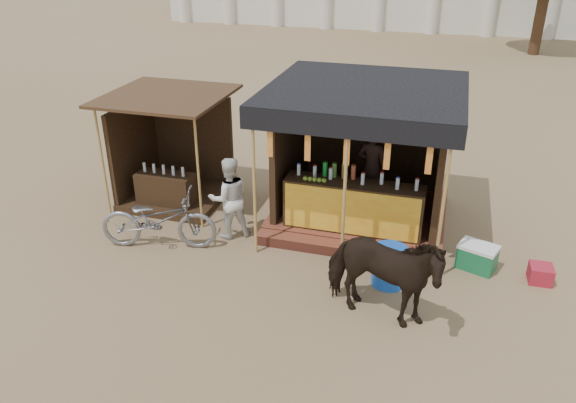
% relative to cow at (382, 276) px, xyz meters
% --- Properties ---
extents(ground, '(120.00, 120.00, 0.00)m').
position_rel_cow_xyz_m(ground, '(-1.85, -0.21, -0.80)').
color(ground, '#846B4C').
rests_on(ground, ground).
extents(main_stall, '(3.60, 3.61, 2.78)m').
position_rel_cow_xyz_m(main_stall, '(-0.84, 3.15, 0.23)').
color(main_stall, brown).
rests_on(main_stall, ground).
extents(secondary_stall, '(2.40, 2.40, 2.38)m').
position_rel_cow_xyz_m(secondary_stall, '(-5.02, 3.03, 0.05)').
color(secondary_stall, '#332312').
rests_on(secondary_stall, ground).
extents(cow, '(2.02, 1.23, 1.59)m').
position_rel_cow_xyz_m(cow, '(0.00, 0.00, 0.00)').
color(cow, black).
rests_on(cow, ground).
extents(motorbike, '(2.25, 1.23, 1.12)m').
position_rel_cow_xyz_m(motorbike, '(-4.24, 1.04, -0.24)').
color(motorbike, gray).
rests_on(motorbike, ground).
extents(bystander, '(0.99, 0.94, 1.62)m').
position_rel_cow_xyz_m(bystander, '(-3.13, 1.79, 0.01)').
color(bystander, silver).
rests_on(bystander, ground).
extents(blue_barrel, '(0.74, 0.74, 0.68)m').
position_rel_cow_xyz_m(blue_barrel, '(0.02, 1.02, -0.46)').
color(blue_barrel, blue).
rests_on(blue_barrel, ground).
extents(red_crate, '(0.39, 0.39, 0.30)m').
position_rel_cow_xyz_m(red_crate, '(2.48, 1.79, -0.65)').
color(red_crate, maroon).
rests_on(red_crate, ground).
extents(cooler, '(0.75, 0.63, 0.46)m').
position_rel_cow_xyz_m(cooler, '(1.45, 1.91, -0.56)').
color(cooler, '#16663A').
rests_on(cooler, ground).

